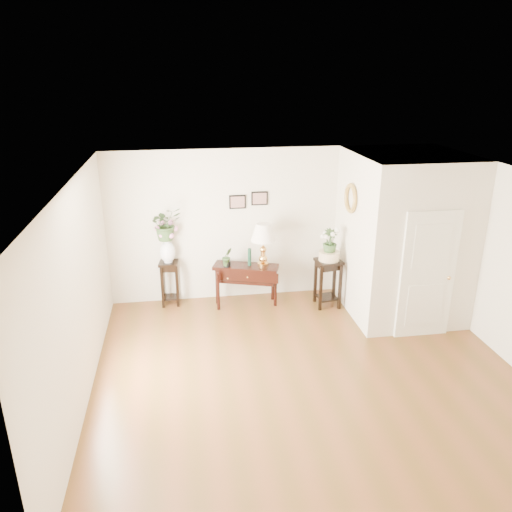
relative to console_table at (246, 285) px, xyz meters
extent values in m
cube|color=brown|center=(0.56, -2.33, -0.39)|extent=(6.00, 5.50, 0.02)
cube|color=white|center=(0.56, -2.33, 2.41)|extent=(6.00, 5.50, 0.02)
cube|color=beige|center=(0.56, 0.42, 1.01)|extent=(6.00, 0.02, 2.80)
cube|color=beige|center=(0.56, -5.08, 1.01)|extent=(6.00, 0.02, 2.80)
cube|color=beige|center=(-2.44, -2.33, 1.01)|extent=(0.02, 5.50, 2.80)
cube|color=beige|center=(2.66, -0.56, 1.01)|extent=(1.80, 1.95, 2.80)
cube|color=silver|center=(2.66, -1.56, 0.66)|extent=(0.90, 0.05, 2.10)
cube|color=black|center=(-0.09, 0.40, 1.46)|extent=(0.30, 0.02, 0.25)
cube|color=black|center=(0.31, 0.40, 1.51)|extent=(0.30, 0.02, 0.25)
torus|color=#A88C4B|center=(1.72, -0.43, 1.66)|extent=(0.07, 0.51, 0.51)
cube|color=black|center=(0.00, 0.00, 0.00)|extent=(1.22, 0.74, 0.77)
cube|color=#E3AC58|center=(0.31, 0.00, 0.74)|extent=(0.58, 0.58, 0.78)
cylinder|color=#123222|center=(0.07, 0.00, 0.56)|extent=(0.09, 0.09, 0.32)
imported|color=#2F4D24|center=(-0.34, 0.00, 0.56)|extent=(0.23, 0.21, 0.34)
cube|color=black|center=(-1.38, 0.24, 0.03)|extent=(0.37, 0.37, 0.83)
imported|color=#2F4D24|center=(-1.38, 0.24, 1.14)|extent=(0.67, 0.63, 0.59)
cube|color=black|center=(1.46, -0.26, 0.06)|extent=(0.48, 0.48, 0.89)
cylinder|color=beige|center=(1.46, -0.26, 0.58)|extent=(0.47, 0.47, 0.16)
imported|color=#2F4D24|center=(1.46, -0.26, 0.85)|extent=(0.33, 0.33, 0.45)
camera|label=1|loc=(-1.12, -8.25, 3.69)|focal=35.00mm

